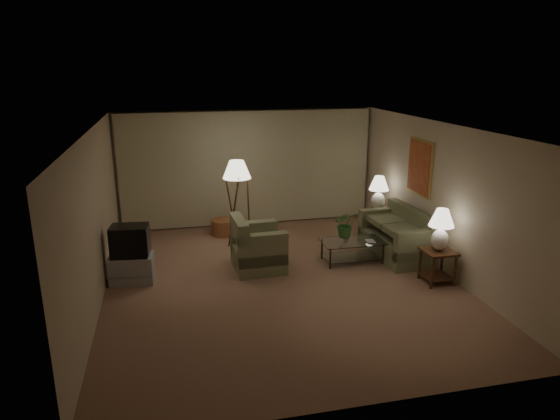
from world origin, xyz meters
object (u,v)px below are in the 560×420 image
Objects in this scene: armchair at (258,248)px; side_table_near at (438,260)px; side_table_far at (377,218)px; coffee_table at (352,248)px; crt_tv at (130,241)px; table_lamp_near at (441,226)px; sofa at (396,238)px; vase at (345,238)px; floor_lamp at (238,201)px; table_lamp_far at (379,190)px; tv_cabinet at (132,269)px; ottoman at (223,227)px.

armchair is 1.69× the size of side_table_near.
armchair is 1.69× the size of side_table_far.
coffee_table is 4.13m from crt_tv.
sofa is at bearing 96.34° from table_lamp_near.
table_lamp_near reaches higher than side_table_near.
side_table_far is 1.74m from coffee_table.
crt_tv is 4.35× the size of vase.
table_lamp_near is 0.41× the size of floor_lamp.
sofa is at bearing -25.18° from floor_lamp.
floor_lamp reaches higher than vase.
table_lamp_near is 0.99× the size of table_lamp_far.
tv_cabinet is at bearing 166.90° from table_lamp_near.
vase is (2.11, -2.15, 0.32)m from ottoman.
side_table_far is 0.80× the size of table_lamp_far.
table_lamp_near is at bearing 3.20° from sofa.
sofa is 2.39× the size of table_lamp_far.
table_lamp_far is at bearing -68.43° from armchair.
side_table_near is 0.81× the size of table_lamp_near.
table_lamp_near is 4.14m from floor_lamp.
table_lamp_near is at bearing -90.00° from table_lamp_far.
sofa is at bearing -91.34° from armchair.
coffee_table is at bearing 131.29° from table_lamp_near.
sofa is 1.11m from vase.
crt_tv is 2.92m from ottoman.
table_lamp_far is (2.93, 1.29, 0.65)m from armchair.
crt_tv reaches higher than side_table_near.
armchair reaches higher than sofa.
ottoman is (-2.26, 2.15, -0.10)m from coffee_table.
vase is (-1.25, -1.35, 0.10)m from side_table_far.
vase is at bearing 6.82° from tv_cabinet.
table_lamp_near reaches higher than armchair.
vase reaches higher than ottoman.
ottoman is 3.02m from vase.
vase is at bearing -132.75° from side_table_far.
table_lamp_near is 5.40m from tv_cabinet.
vase is at bearing 6.82° from crt_tv.
side_table_far is 0.90× the size of crt_tv.
table_lamp_far reaches higher than table_lamp_near.
armchair is at bearing -156.23° from side_table_far.
side_table_near is 5.35m from crt_tv.
side_table_near is at bearing -48.71° from coffee_table.
coffee_table is (-1.10, 1.25, -0.76)m from table_lamp_near.
table_lamp_far is at bearing -13.34° from ottoman.
table_lamp_near is (-0.00, 0.00, 0.63)m from side_table_near.
ottoman is (-3.20, 2.05, -0.20)m from sofa.
side_table_near is at bearing -6.86° from tv_cabinet.
table_lamp_near is 1.85m from vase.
vase is (-0.15, -0.00, 0.21)m from coffee_table.
ottoman is at bearing 134.65° from table_lamp_near.
tv_cabinet is at bearing 166.90° from side_table_near.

